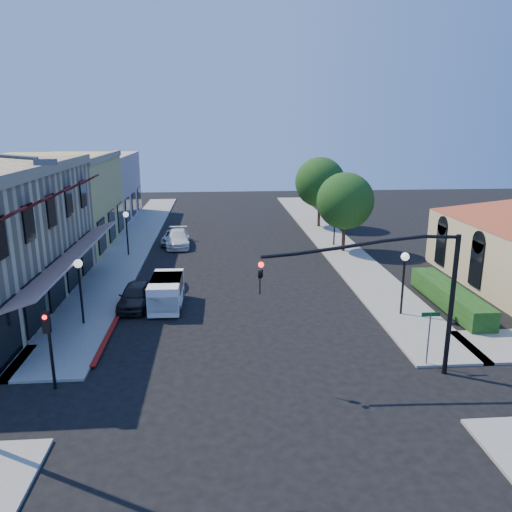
{
  "coord_description": "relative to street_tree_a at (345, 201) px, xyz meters",
  "views": [
    {
      "loc": [
        -1.44,
        -16.88,
        10.23
      ],
      "look_at": [
        0.82,
        11.56,
        2.6
      ],
      "focal_mm": 35.0,
      "sensor_mm": 36.0,
      "label": 1
    }
  ],
  "objects": [
    {
      "name": "street_name_sign",
      "position": [
        -1.3,
        -19.8,
        -2.5
      ],
      "size": [
        0.8,
        0.06,
        2.5
      ],
      "color": "#595B5E",
      "rests_on": "ground"
    },
    {
      "name": "hedge",
      "position": [
        2.9,
        -13.0,
        -4.19
      ],
      "size": [
        1.4,
        8.0,
        1.1
      ],
      "primitive_type": "cube",
      "color": "#173F12",
      "rests_on": "ground"
    },
    {
      "name": "lamppost_right_far",
      "position": [
        -0.3,
        2.0,
        -1.46
      ],
      "size": [
        0.44,
        0.44,
        3.57
      ],
      "color": "black",
      "rests_on": "ground"
    },
    {
      "name": "parked_car_b",
      "position": [
        -13.6,
        -8.56,
        -3.61
      ],
      "size": [
        1.41,
        3.58,
        1.16
      ],
      "primitive_type": "imported",
      "rotation": [
        0.0,
        0.0,
        -0.05
      ],
      "color": "#A5A8AA",
      "rests_on": "ground"
    },
    {
      "name": "street_tree_b",
      "position": [
        0.0,
        10.0,
        0.35
      ],
      "size": [
        4.94,
        4.94,
        7.02
      ],
      "color": "black",
      "rests_on": "ground"
    },
    {
      "name": "lamppost_left_far",
      "position": [
        -17.3,
        0.0,
        -1.46
      ],
      "size": [
        0.44,
        0.44,
        3.57
      ],
      "color": "black",
      "rests_on": "ground"
    },
    {
      "name": "white_van",
      "position": [
        -13.2,
        -11.73,
        -3.19
      ],
      "size": [
        1.79,
        3.94,
        1.73
      ],
      "color": "white",
      "rests_on": "ground"
    },
    {
      "name": "curb_red_strip",
      "position": [
        -15.7,
        -14.0,
        -4.19
      ],
      "size": [
        0.25,
        10.0,
        0.06
      ],
      "primitive_type": "cube",
      "color": "maroon",
      "rests_on": "ground"
    },
    {
      "name": "parked_car_d",
      "position": [
        -14.01,
        4.0,
        -3.61
      ],
      "size": [
        2.14,
        4.28,
        1.16
      ],
      "primitive_type": "imported",
      "rotation": [
        0.0,
        0.0,
        -0.05
      ],
      "color": "#A4A6A9",
      "rests_on": "ground"
    },
    {
      "name": "lamppost_right_near",
      "position": [
        -0.3,
        -14.0,
        -1.46
      ],
      "size": [
        0.44,
        0.44,
        3.57
      ],
      "color": "black",
      "rests_on": "ground"
    },
    {
      "name": "lamppost_left_near",
      "position": [
        -17.3,
        -14.0,
        -1.46
      ],
      "size": [
        0.44,
        0.44,
        3.57
      ],
      "color": "black",
      "rests_on": "ground"
    },
    {
      "name": "parked_car_a",
      "position": [
        -15.0,
        -11.47,
        -3.51
      ],
      "size": [
        1.78,
        4.08,
        1.37
      ],
      "primitive_type": "imported",
      "rotation": [
        0.0,
        0.0,
        -0.04
      ],
      "color": "black",
      "rests_on": "ground"
    },
    {
      "name": "parked_car_c",
      "position": [
        -13.6,
        3.0,
        -3.51
      ],
      "size": [
        2.18,
        4.82,
        1.37
      ],
      "primitive_type": "imported",
      "rotation": [
        0.0,
        0.0,
        0.06
      ],
      "color": "white",
      "rests_on": "ground"
    },
    {
      "name": "yellow_stucco_building",
      "position": [
        -24.3,
        4.0,
        -0.39
      ],
      "size": [
        10.0,
        12.0,
        7.6
      ],
      "primitive_type": "cube",
      "color": "#D1B95E",
      "rests_on": "ground"
    },
    {
      "name": "sidewalk_right",
      "position": [
        -0.05,
        5.0,
        -4.13
      ],
      "size": [
        3.5,
        50.0,
        0.12
      ],
      "primitive_type": "cube",
      "color": "gray",
      "rests_on": "ground"
    },
    {
      "name": "secondary_signal",
      "position": [
        -16.8,
        -20.59,
        -1.88
      ],
      "size": [
        0.28,
        0.42,
        3.32
      ],
      "color": "black",
      "rests_on": "ground"
    },
    {
      "name": "pink_stucco_building",
      "position": [
        -24.3,
        16.0,
        -0.69
      ],
      "size": [
        10.0,
        12.0,
        7.0
      ],
      "primitive_type": "cube",
      "color": "#BF9690",
      "rests_on": "ground"
    },
    {
      "name": "street_tree_a",
      "position": [
        0.0,
        0.0,
        0.0
      ],
      "size": [
        4.56,
        4.56,
        6.48
      ],
      "color": "black",
      "rests_on": "ground"
    },
    {
      "name": "signal_mast_arm",
      "position": [
        -2.94,
        -20.5,
        -0.11
      ],
      "size": [
        8.01,
        0.39,
        6.0
      ],
      "color": "black",
      "rests_on": "ground"
    },
    {
      "name": "ground",
      "position": [
        -8.8,
        -22.0,
        -4.19
      ],
      "size": [
        120.0,
        120.0,
        0.0
      ],
      "primitive_type": "plane",
      "color": "black",
      "rests_on": "ground"
    },
    {
      "name": "sidewalk_left",
      "position": [
        -17.55,
        5.0,
        -4.13
      ],
      "size": [
        3.5,
        50.0,
        0.12
      ],
      "primitive_type": "cube",
      "color": "gray",
      "rests_on": "ground"
    }
  ]
}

